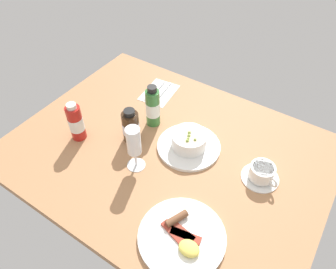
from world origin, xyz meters
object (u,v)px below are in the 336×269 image
Objects in this scene: cutlery_setting at (158,93)px; breakfast_plate at (182,237)px; coffee_cup at (262,173)px; sauce_bottle_brown at (131,126)px; sauce_bottle_red at (76,123)px; porridge_bowl at (189,142)px; wine_glass at (134,143)px; sauce_bottle_green at (153,107)px.

breakfast_plate reaches higher than cutlery_setting.
sauce_bottle_brown reaches higher than coffee_cup.
coffee_cup is at bearing -108.05° from breakfast_plate.
cutlery_setting is 39.47cm from sauce_bottle_red.
sauce_bottle_red is at bearing 75.60° from cutlery_setting.
porridge_bowl is 1.81× the size of coffee_cup.
sauce_bottle_brown is (46.60, 8.90, 3.47)cm from coffee_cup.
sauce_bottle_red is 55.05cm from breakfast_plate.
cutlery_setting is at bearing -104.40° from sauce_bottle_red.
wine_glass reaches higher than sauce_bottle_brown.
sauce_bottle_brown is at bearing 104.74° from cutlery_setting.
sauce_bottle_brown is at bearing 10.81° from coffee_cup.
coffee_cup is at bearing -163.43° from sauce_bottle_red.
cutlery_setting is at bearing -49.57° from breakfast_plate.
sauce_bottle_red is at bearing 30.57° from sauce_bottle_brown.
breakfast_plate is at bearing 152.60° from wine_glass.
breakfast_plate is at bearing 147.19° from sauce_bottle_brown.
cutlery_setting is at bearing -19.17° from coffee_cup.
breakfast_plate is at bearing 71.95° from coffee_cup.
sauce_bottle_green is at bearing -70.36° from wine_glass.
sauce_bottle_brown is 43.30cm from breakfast_plate.
cutlery_setting is 1.31× the size of sauce_bottle_brown.
coffee_cup is 66.44cm from sauce_bottle_red.
cutlery_setting is (27.08, -19.99, -2.68)cm from porridge_bowl.
porridge_bowl reaches higher than breakfast_plate.
coffee_cup is at bearing -169.19° from sauce_bottle_brown.
wine_glass reaches higher than cutlery_setting.
coffee_cup is 45.31cm from sauce_bottle_green.
coffee_cup reaches higher than breakfast_plate.
wine_glass is 1.10× the size of sauce_bottle_red.
wine_glass reaches higher than sauce_bottle_red.
breakfast_plate is at bearing 117.80° from porridge_bowl.
sauce_bottle_brown is (1.65, 11.34, -1.66)cm from sauce_bottle_green.
porridge_bowl is at bearing 2.69° from coffee_cup.
sauce_bottle_red reaches higher than coffee_cup.
wine_glass is (-16.26, 36.85, 10.85)cm from cutlery_setting.
sauce_bottle_red is at bearing 48.95° from sauce_bottle_green.
sauce_bottle_brown is 19.69cm from sauce_bottle_red.
coffee_cup is at bearing -154.27° from wine_glass.
sauce_bottle_green is (18.16, -3.70, 4.95)cm from porridge_bowl.
porridge_bowl is 19.18cm from sauce_bottle_green.
cutlery_setting is 1.04× the size of sauce_bottle_green.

